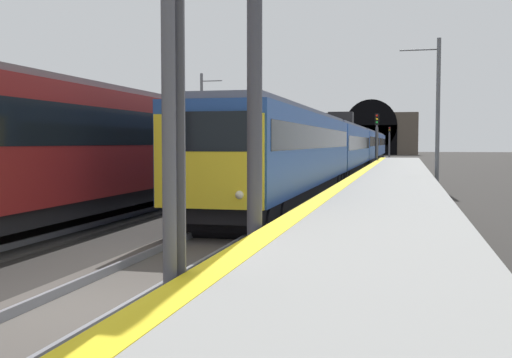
% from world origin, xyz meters
% --- Properties ---
extents(ground_plane, '(320.00, 320.00, 0.00)m').
position_xyz_m(ground_plane, '(0.00, 0.00, 0.00)').
color(ground_plane, '#282623').
extents(platform_right, '(112.00, 3.72, 0.93)m').
position_xyz_m(platform_right, '(0.00, -3.88, 0.47)').
color(platform_right, gray).
rests_on(platform_right, ground_plane).
extents(platform_right_edge_strip, '(112.00, 0.50, 0.01)m').
position_xyz_m(platform_right_edge_strip, '(0.00, -2.27, 0.94)').
color(platform_right_edge_strip, yellow).
rests_on(platform_right_edge_strip, platform_right).
extents(track_main_line, '(160.00, 2.79, 0.21)m').
position_xyz_m(track_main_line, '(0.00, 0.00, 0.04)').
color(track_main_line, '#4C4742').
rests_on(track_main_line, ground_plane).
extents(train_main_approaching, '(80.63, 2.84, 4.60)m').
position_xyz_m(train_main_approaching, '(46.38, -0.00, 2.12)').
color(train_main_approaching, '#264C99').
rests_on(train_main_approaching, ground_plane).
extents(train_adjacent_platform, '(59.50, 3.09, 4.12)m').
position_xyz_m(train_adjacent_platform, '(27.27, 4.84, 2.35)').
color(train_adjacent_platform, maroon).
rests_on(train_adjacent_platform, ground_plane).
extents(railway_signal_near, '(0.39, 0.38, 5.39)m').
position_xyz_m(railway_signal_near, '(-1.18, -1.87, 3.15)').
color(railway_signal_near, '#4C4C54').
rests_on(railway_signal_near, ground_plane).
extents(railway_signal_mid, '(0.39, 0.38, 5.10)m').
position_xyz_m(railway_signal_mid, '(49.67, -1.87, 3.09)').
color(railway_signal_mid, '#4C4C54').
rests_on(railway_signal_mid, ground_plane).
extents(railway_signal_far, '(0.39, 0.38, 4.93)m').
position_xyz_m(railway_signal_far, '(92.26, -1.87, 2.90)').
color(railway_signal_far, '#4C4C54').
rests_on(railway_signal_far, ground_plane).
extents(tunnel_portal, '(2.27, 18.32, 11.03)m').
position_xyz_m(tunnel_portal, '(118.59, 2.42, 4.25)').
color(tunnel_portal, '#51473D').
rests_on(tunnel_portal, ground_plane).
extents(catenary_mast_near, '(0.22, 1.76, 7.80)m').
position_xyz_m(catenary_mast_near, '(38.05, 10.96, 3.99)').
color(catenary_mast_near, '#595B60').
rests_on(catenary_mast_near, ground_plane).
extents(catenary_mast_far, '(0.22, 2.17, 8.05)m').
position_xyz_m(catenary_mast_far, '(26.97, -6.11, 4.14)').
color(catenary_mast_far, '#595B60').
rests_on(catenary_mast_far, ground_plane).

